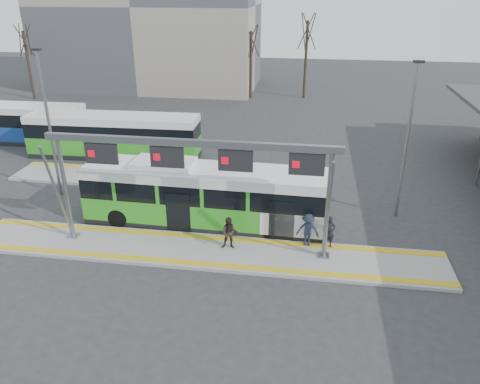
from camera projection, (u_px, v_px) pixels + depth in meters
The scene contains 18 objects.
ground at pixel (203, 252), 21.60m from camera, with size 120.00×120.00×0.00m, color #2D2D30.
platform_main at pixel (203, 251), 21.57m from camera, with size 22.00×3.00×0.15m, color gray.
platform_second at pixel (169, 180), 29.32m from camera, with size 20.00×3.00×0.15m, color gray.
tactile_main at pixel (203, 250), 21.54m from camera, with size 22.00×2.65×0.02m.
tactile_second at pixel (174, 172), 30.32m from camera, with size 20.00×0.35×0.02m.
gantry at pixel (193, 163), 20.10m from camera, with size 13.00×1.68×5.20m.
apartment_block at pixel (149, 3), 52.12m from camera, with size 24.50×12.50×18.40m.
hero_bus at pixel (204, 196), 23.60m from camera, with size 12.18×2.87×3.33m.
bg_bus_green at pixel (114, 136), 32.88m from camera, with size 12.03×2.89×2.99m.
bg_bus_blue at pixel (12, 123), 35.98m from camera, with size 11.15×2.78×2.89m.
passenger_a at pixel (329, 232), 21.43m from camera, with size 0.58×0.38×1.59m, color black.
passenger_b at pixel (230, 233), 21.38m from camera, with size 0.75×0.59×1.55m, color #2C201D.
passenger_c at pixel (308, 230), 21.55m from camera, with size 1.05×0.61×1.63m, color #1B2231.
tree_left at pixel (251, 41), 47.57m from camera, with size 1.40×1.40×7.70m.
tree_mid at pixel (307, 32), 47.31m from camera, with size 1.40×1.40×8.87m.
tree_far at pixel (24, 41), 47.25m from camera, with size 1.40×1.40×7.79m.
lamp_west at pixel (49, 122), 25.66m from camera, with size 0.50×0.25×8.29m.
lamp_east at pixel (407, 139), 23.22m from camera, with size 0.50×0.25×8.10m.
Camera 1 is at (4.46, -18.06, 11.47)m, focal length 35.00 mm.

